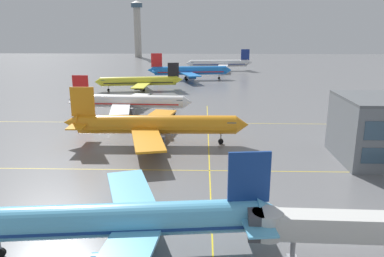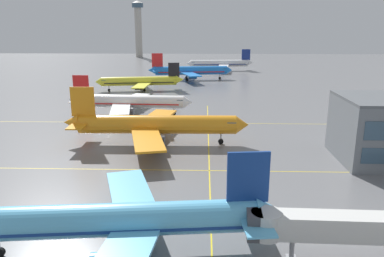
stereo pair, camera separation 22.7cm
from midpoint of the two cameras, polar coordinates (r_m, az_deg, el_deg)
airliner_front_gate at (r=44.54m, az=-10.52°, el=-13.25°), size 37.47×32.14×11.64m
airliner_second_row at (r=82.16m, az=-5.46°, el=0.55°), size 39.51×34.17×12.31m
airliner_third_row at (r=109.99m, az=-9.26°, el=3.98°), size 35.64×30.75×11.09m
airliner_far_left_stand at (r=149.82m, az=-7.61°, el=6.96°), size 33.80×28.85×10.52m
airliner_far_right_stand at (r=177.68m, az=-0.27°, el=8.57°), size 38.89×33.28×12.09m
airliner_distant_taxiway at (r=213.28m, az=4.26°, el=9.61°), size 36.90×31.62×11.47m
taxiway_markings at (r=68.22m, az=2.69°, el=-6.25°), size 115.88×110.17×0.01m
jet_bridge at (r=45.19m, az=20.58°, el=-13.47°), size 21.85×3.61×5.58m
control_tower at (r=302.20m, az=-7.97°, el=14.97°), size 8.82×8.82×41.40m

